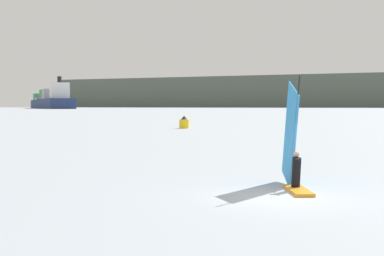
# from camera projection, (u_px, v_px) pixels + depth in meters

# --- Properties ---
(ground_plane) EXTENTS (4000.00, 4000.00, 0.00)m
(ground_plane) POSITION_uv_depth(u_px,v_px,m) (275.00, 197.00, 18.41)
(ground_plane) COLOR #9EA8B2
(windsurfer) EXTENTS (1.02, 4.12, 4.39)m
(windsurfer) POSITION_uv_depth(u_px,v_px,m) (293.00, 156.00, 20.13)
(windsurfer) COLOR orange
(windsurfer) RESTS_ON ground_plane
(cargo_ship) EXTENTS (119.02, 189.54, 31.22)m
(cargo_ship) POSITION_uv_depth(u_px,v_px,m) (50.00, 101.00, 589.06)
(cargo_ship) COLOR navy
(cargo_ship) RESTS_ON ground_plane
(distant_headland) EXTENTS (1222.37, 747.15, 51.05)m
(distant_headland) POSITION_uv_depth(u_px,v_px,m) (231.00, 95.00, 1101.86)
(distant_headland) COLOR #4C564C
(distant_headland) RESTS_ON ground_plane
(channel_buoy) EXTENTS (1.35, 1.35, 1.73)m
(channel_buoy) POSITION_uv_depth(u_px,v_px,m) (184.00, 123.00, 73.38)
(channel_buoy) COLOR yellow
(channel_buoy) RESTS_ON ground_plane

